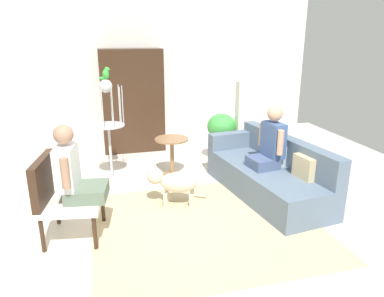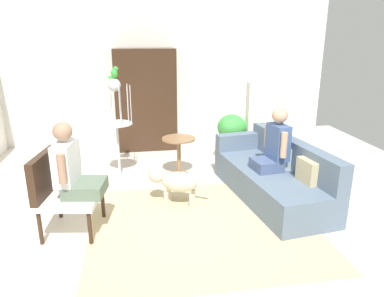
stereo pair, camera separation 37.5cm
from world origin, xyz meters
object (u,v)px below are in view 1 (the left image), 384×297
parrot (106,74)px  armoire_cabinet (132,101)px  potted_plant (221,131)px  person_on_armchair (74,172)px  round_end_table (172,152)px  armchair (59,192)px  dog (173,182)px  bird_cage_stand (108,125)px  column_lamp (241,123)px  couch (268,173)px  person_on_couch (270,142)px

parrot → armoire_cabinet: armoire_cabinet is taller
potted_plant → armoire_cabinet: (-1.37, 1.04, 0.40)m
person_on_armchair → round_end_table: 1.96m
armchair → dog: 1.38m
bird_cage_stand → parrot: 0.73m
parrot → armoire_cabinet: 1.65m
round_end_table → column_lamp: size_ratio=0.44×
column_lamp → round_end_table: bearing=-164.7°
couch → round_end_table: bearing=140.8°
parrot → armchair: bearing=-111.7°
round_end_table → couch: bearing=-39.2°
potted_plant → person_on_couch: bearing=-83.9°
person_on_couch → bird_cage_stand: bird_cage_stand is taller
couch → armoire_cabinet: bearing=122.0°
person_on_couch → round_end_table: bearing=139.1°
person_on_armchair → bird_cage_stand: size_ratio=0.54×
bird_cage_stand → column_lamp: bird_cage_stand is taller
person_on_couch → bird_cage_stand: 2.29m
dog → round_end_table: bearing=79.3°
column_lamp → person_on_armchair: bearing=-145.6°
column_lamp → person_on_couch: bearing=-95.7°
dog → potted_plant: bearing=52.2°
armchair → bird_cage_stand: size_ratio=0.60×
person_on_couch → dog: 1.36m
potted_plant → armoire_cabinet: armoire_cabinet is taller
person_on_couch → column_lamp: 1.31m
armchair → armoire_cabinet: bearing=70.0°
couch → round_end_table: (-1.14, 0.93, 0.11)m
armoire_cabinet → armchair: bearing=-110.0°
armchair → parrot: parrot is taller
armchair → armoire_cabinet: size_ratio=0.48×
person_on_armchair → potted_plant: (2.28, 1.92, -0.22)m
potted_plant → armchair: bearing=-142.2°
bird_cage_stand → column_lamp: 2.17m
armchair → round_end_table: armchair is taller
person_on_couch → couch: bearing=57.6°
person_on_couch → parrot: parrot is taller
dog → parrot: size_ratio=4.53×
round_end_table → dog: round_end_table is taller
armchair → bird_cage_stand: (0.58, 1.50, 0.32)m
person_on_couch → dog: bearing=179.9°
person_on_armchair → bird_cage_stand: bearing=74.8°
round_end_table → potted_plant: 1.09m
person_on_armchair → dog: size_ratio=1.04×
couch → person_on_armchair: bearing=-168.8°
dog → column_lamp: 1.97m
parrot → armoire_cabinet: bearing=71.7°
person_on_armchair → parrot: size_ratio=4.71×
armchair → potted_plant: 3.09m
armchair → parrot: (0.60, 1.50, 1.05)m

